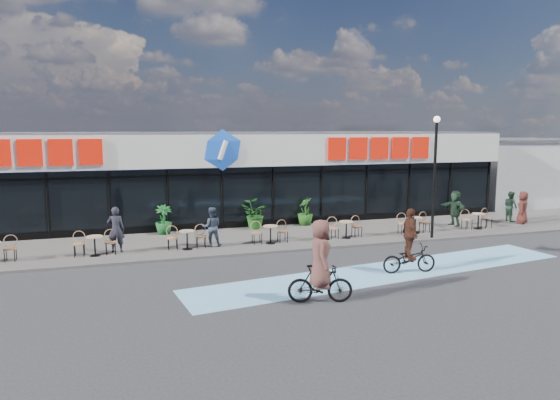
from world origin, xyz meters
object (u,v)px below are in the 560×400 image
at_px(potted_plant_mid, 254,214).
at_px(patron_left, 116,229).
at_px(pedestrian_a, 455,208).
at_px(pedestrian_c, 523,208).
at_px(potted_plant_left, 164,220).
at_px(pedestrian_b, 511,206).
at_px(cyclist_a, 409,249).
at_px(patron_right, 212,227).
at_px(lamp_post, 435,166).
at_px(potted_plant_right, 305,211).

xyz_separation_m(potted_plant_mid, patron_left, (-6.12, -2.88, 0.20)).
relative_size(patron_left, pedestrian_a, 1.02).
bearing_deg(pedestrian_c, potted_plant_left, -50.91).
relative_size(pedestrian_b, cyclist_a, 0.70).
bearing_deg(potted_plant_mid, patron_right, -129.77).
relative_size(potted_plant_left, cyclist_a, 0.60).
relative_size(lamp_post, potted_plant_mid, 3.81).
distance_m(patron_right, cyclist_a, 7.81).
height_order(patron_left, pedestrian_c, patron_left).
height_order(patron_left, patron_right, patron_left).
distance_m(potted_plant_left, potted_plant_mid, 4.15).
bearing_deg(pedestrian_c, potted_plant_mid, -53.81).
bearing_deg(pedestrian_b, potted_plant_mid, 85.13).
bearing_deg(pedestrian_a, lamp_post, -56.17).
height_order(patron_left, cyclist_a, cyclist_a).
height_order(lamp_post, potted_plant_mid, lamp_post).
relative_size(potted_plant_left, patron_left, 0.74).
relative_size(potted_plant_right, pedestrian_c, 0.83).
distance_m(lamp_post, patron_right, 9.72).
bearing_deg(potted_plant_left, potted_plant_mid, 0.34).
xyz_separation_m(lamp_post, potted_plant_left, (-11.03, 4.19, -2.44)).
distance_m(potted_plant_left, cyclist_a, 11.10).
xyz_separation_m(patron_right, cyclist_a, (5.72, -5.32, -0.08)).
height_order(potted_plant_left, potted_plant_right, potted_plant_right).
relative_size(potted_plant_right, patron_left, 0.76).
distance_m(potted_plant_mid, pedestrian_b, 13.08).
distance_m(pedestrian_b, pedestrian_c, 0.71).
bearing_deg(patron_left, cyclist_a, 159.92).
distance_m(patron_right, pedestrian_b, 15.44).
relative_size(potted_plant_left, potted_plant_mid, 0.95).
height_order(potted_plant_left, pedestrian_c, pedestrian_c).
distance_m(potted_plant_mid, pedestrian_a, 9.75).
distance_m(lamp_post, pedestrian_a, 3.99).
xyz_separation_m(lamp_post, pedestrian_c, (6.16, 1.47, -2.28)).
xyz_separation_m(pedestrian_a, pedestrian_b, (3.42, 0.14, -0.10)).
height_order(potted_plant_left, cyclist_a, cyclist_a).
bearing_deg(potted_plant_left, pedestrian_c, -9.00).
bearing_deg(pedestrian_a, pedestrian_c, 77.32).
bearing_deg(potted_plant_left, patron_left, -124.57).
bearing_deg(cyclist_a, lamp_post, 48.31).
height_order(potted_plant_right, pedestrian_a, pedestrian_a).
bearing_deg(potted_plant_left, potted_plant_right, 1.16).
xyz_separation_m(lamp_post, patron_left, (-12.99, 1.34, -2.21)).
relative_size(lamp_post, pedestrian_a, 3.00).
bearing_deg(pedestrian_c, cyclist_a, -12.35).
xyz_separation_m(patron_right, pedestrian_c, (15.53, 0.24, 0.01)).
bearing_deg(patron_right, cyclist_a, 143.04).
relative_size(patron_right, pedestrian_a, 0.92).
xyz_separation_m(potted_plant_mid, cyclist_a, (3.23, -8.31, 0.03)).
height_order(potted_plant_right, pedestrian_b, pedestrian_b).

